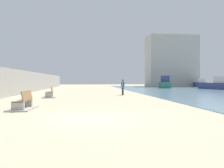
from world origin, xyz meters
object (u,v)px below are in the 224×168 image
object	(u,v)px
boat_mid_bay	(220,85)
bench_near	(23,105)
bench_far	(50,95)
boat_far_left	(200,84)
boat_outer	(166,83)
person_walking	(123,86)

from	to	relation	value
boat_mid_bay	bench_near	bearing A→B (deg)	-137.05
bench_far	boat_far_left	distance (m)	41.10
bench_near	boat_outer	size ratio (longest dim) A/B	0.38
boat_outer	boat_far_left	bearing A→B (deg)	31.76
bench_near	bench_far	size ratio (longest dim) A/B	0.97
boat_far_left	boat_mid_bay	xyz separation A→B (m)	(-3.82, -14.22, 0.06)
bench_near	boat_far_left	bearing A→B (deg)	52.42
bench_far	boat_outer	xyz separation A→B (m)	(18.60, 22.77, 0.68)
person_walking	boat_mid_bay	xyz separation A→B (m)	(18.18, 12.47, -0.11)
person_walking	boat_far_left	xyz separation A→B (m)	(22.00, 26.69, -0.17)
bench_near	boat_mid_bay	bearing A→B (deg)	42.95
boat_mid_bay	boat_outer	distance (m)	10.18
bench_near	boat_mid_bay	size ratio (longest dim) A/B	0.27
boat_far_left	boat_mid_bay	distance (m)	14.72
bench_near	boat_outer	bearing A→B (deg)	59.21
bench_far	person_walking	world-z (taller)	person_walking
bench_near	boat_outer	xyz separation A→B (m)	(18.59, 31.19, 0.68)
bench_near	boat_mid_bay	world-z (taller)	boat_mid_bay
person_walking	boat_mid_bay	world-z (taller)	boat_mid_bay
bench_far	person_walking	xyz separation A→B (m)	(6.94, 2.48, 0.70)
boat_far_left	boat_outer	size ratio (longest dim) A/B	1.06
boat_mid_bay	boat_outer	size ratio (longest dim) A/B	1.43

